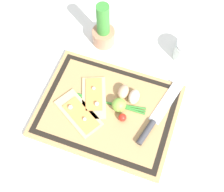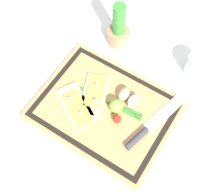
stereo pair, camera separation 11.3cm
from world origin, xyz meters
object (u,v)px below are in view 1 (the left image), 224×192
at_px(pizza_slice_near, 79,113).
at_px(knife, 153,122).
at_px(lime, 119,105).
at_px(sauce_jar, 185,51).
at_px(cherry_tomato_red, 122,117).
at_px(pizza_slice_far, 94,97).
at_px(egg_brown, 123,92).
at_px(herb_pot, 103,31).
at_px(egg_pink, 134,97).

bearing_deg(pizza_slice_near, knife, 12.00).
height_order(lime, sauce_jar, sauce_jar).
distance_m(cherry_tomato_red, sauce_jar, 0.38).
xyz_separation_m(pizza_slice_far, sauce_jar, (0.27, 0.30, 0.01)).
relative_size(pizza_slice_near, egg_brown, 3.52).
relative_size(herb_pot, sauce_jar, 2.29).
bearing_deg(herb_pot, cherry_tomato_red, -59.20).
xyz_separation_m(knife, cherry_tomato_red, (-0.11, -0.02, 0.01)).
distance_m(egg_pink, herb_pot, 0.30).
bearing_deg(cherry_tomato_red, egg_pink, 81.02).
bearing_deg(pizza_slice_far, sauce_jar, 48.56).
distance_m(knife, lime, 0.13).
bearing_deg(herb_pot, egg_pink, -48.08).
relative_size(cherry_tomato_red, herb_pot, 0.14).
bearing_deg(pizza_slice_far, pizza_slice_near, -108.84).
distance_m(pizza_slice_far, egg_brown, 0.11).
xyz_separation_m(knife, egg_pink, (-0.09, 0.07, 0.01)).
relative_size(cherry_tomato_red, sauce_jar, 0.32).
xyz_separation_m(knife, herb_pot, (-0.29, 0.29, 0.04)).
bearing_deg(sauce_jar, cherry_tomato_red, -112.20).
bearing_deg(egg_pink, cherry_tomato_red, -98.98).
bearing_deg(egg_brown, egg_pink, -8.76).
xyz_separation_m(pizza_slice_near, pizza_slice_far, (0.03, 0.08, 0.00)).
height_order(knife, egg_pink, egg_pink).
bearing_deg(pizza_slice_far, knife, -6.09).
bearing_deg(sauce_jar, pizza_slice_far, -131.44).
distance_m(egg_pink, lime, 0.07).
bearing_deg(egg_brown, sauce_jar, 55.91).
height_order(pizza_slice_near, egg_pink, egg_pink).
xyz_separation_m(egg_pink, sauce_jar, (0.13, 0.26, -0.00)).
bearing_deg(knife, pizza_slice_far, 173.91).
bearing_deg(egg_brown, knife, -28.85).
height_order(knife, herb_pot, herb_pot).
height_order(cherry_tomato_red, sauce_jar, sauce_jar).
relative_size(egg_brown, sauce_jar, 0.64).
distance_m(pizza_slice_near, cherry_tomato_red, 0.16).
relative_size(lime, sauce_jar, 0.58).
bearing_deg(pizza_slice_near, sauce_jar, 52.39).
bearing_deg(sauce_jar, pizza_slice_near, -127.61).
bearing_deg(lime, egg_brown, 93.11).
distance_m(cherry_tomato_red, herb_pot, 0.36).
xyz_separation_m(pizza_slice_near, cherry_tomato_red, (0.15, 0.03, 0.01)).
distance_m(egg_brown, lime, 0.06).
height_order(pizza_slice_far, egg_brown, egg_brown).
height_order(cherry_tomato_red, herb_pot, herb_pot).
xyz_separation_m(cherry_tomato_red, herb_pot, (-0.19, 0.31, 0.04)).
height_order(pizza_slice_far, egg_pink, egg_pink).
height_order(knife, sauce_jar, sauce_jar).
height_order(pizza_slice_near, herb_pot, herb_pot).
distance_m(pizza_slice_far, sauce_jar, 0.41).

